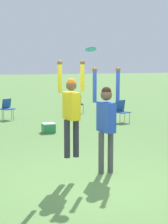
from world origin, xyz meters
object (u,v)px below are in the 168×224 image
at_px(person_defending, 106,117).
at_px(camping_chair_5, 7,107).
at_px(camping_chair_2, 77,102).
at_px(person_jumping, 71,107).
at_px(cooler_box, 49,128).
at_px(camping_chair_3, 121,109).
at_px(frisbee, 91,49).

distance_m(person_defending, camping_chair_5, 8.25).
height_order(person_defending, camping_chair_5, person_defending).
bearing_deg(camping_chair_2, person_jumping, 86.68).
relative_size(camping_chair_5, cooler_box, 2.06).
distance_m(camping_chair_3, cooler_box, 3.42).
distance_m(person_jumping, camping_chair_3, 7.37).
relative_size(frisbee, camping_chair_5, 0.28).
xyz_separation_m(frisbee, camping_chair_5, (-0.43, 8.08, -2.09)).
relative_size(person_jumping, frisbee, 8.34).
xyz_separation_m(person_jumping, camping_chair_2, (3.38, 9.09, -0.97)).
xyz_separation_m(camping_chair_3, cooler_box, (-3.23, -1.07, -0.34)).
distance_m(frisbee, cooler_box, 5.36).
bearing_deg(camping_chair_3, frisbee, 42.16).
height_order(person_jumping, camping_chair_3, person_jumping).
relative_size(frisbee, camping_chair_2, 0.28).
relative_size(camping_chair_3, camping_chair_5, 1.02).
height_order(person_jumping, frisbee, frisbee).
xyz_separation_m(person_defending, camping_chair_2, (2.57, 8.98, -0.71)).
bearing_deg(cooler_box, person_defending, -91.02).
bearing_deg(frisbee, cooler_box, 85.28).
height_order(person_jumping, camping_chair_2, person_jumping).
xyz_separation_m(person_jumping, frisbee, (0.50, 0.21, 1.14)).
bearing_deg(person_jumping, person_defending, -90.00).
height_order(person_defending, frisbee, frisbee).
height_order(person_jumping, person_defending, person_jumping).
bearing_deg(camping_chair_3, person_defending, 44.83).
distance_m(person_defending, camping_chair_3, 6.83).
bearing_deg(person_jumping, camping_chair_2, -27.83).
relative_size(person_defending, cooler_box, 5.47).
height_order(camping_chair_2, camping_chair_3, camping_chair_3).
bearing_deg(camping_chair_3, person_jumping, 39.73).
xyz_separation_m(frisbee, cooler_box, (0.39, 4.75, -2.45)).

